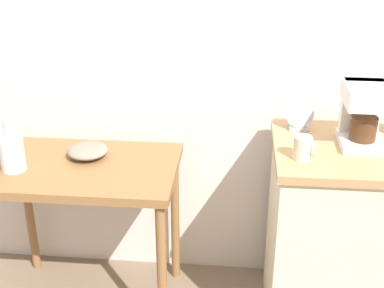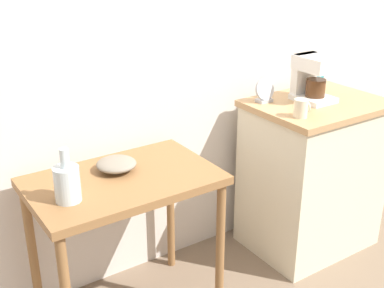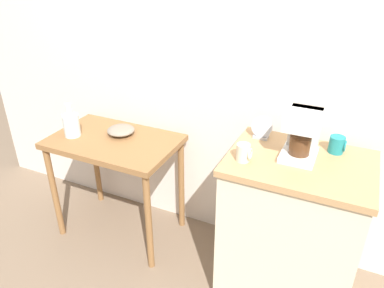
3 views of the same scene
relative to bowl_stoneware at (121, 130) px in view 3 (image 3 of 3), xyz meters
The scene contains 10 objects.
ground_plane 1.03m from the bowl_stoneware, ahead, with size 8.00×8.00×0.00m, color #7A6651.
back_wall 0.98m from the bowl_stoneware, 22.74° to the left, with size 4.40×0.10×2.80m, color silver.
wooden_table 0.16m from the bowl_stoneware, 96.00° to the right, with size 0.86×0.55×0.78m.
kitchen_counter 1.28m from the bowl_stoneware, ahead, with size 0.76×0.58×0.93m.
bowl_stoneware is the anchor object (origin of this frame).
glass_carafe_vase 0.33m from the bowl_stoneware, 152.55° to the right, with size 0.11×0.11×0.24m.
coffee_maker 1.24m from the bowl_stoneware, ahead, with size 0.18×0.22×0.26m.
mug_dark_teal 1.39m from the bowl_stoneware, ahead, with size 0.09×0.08×0.09m.
mug_small_cream 0.99m from the bowl_stoneware, 14.01° to the right, with size 0.08×0.07×0.10m.
table_clock 0.98m from the bowl_stoneware, ahead, with size 0.12×0.06×0.13m.
Camera 3 is at (0.79, -1.77, 1.92)m, focal length 34.57 mm.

